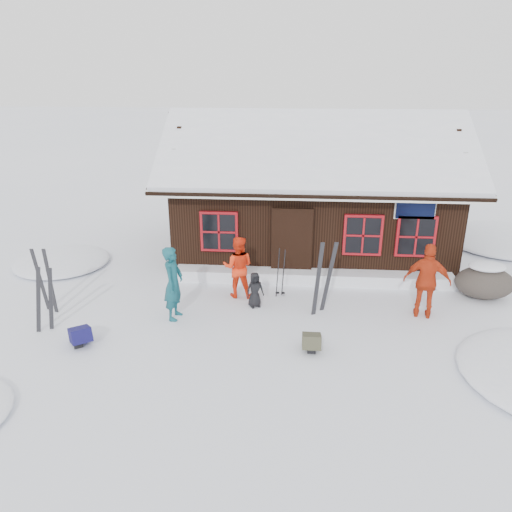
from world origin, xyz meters
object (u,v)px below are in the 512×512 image
(skier_orange_right, at_px, (427,281))
(skier_crouched, at_px, (255,290))
(skier_orange_left, at_px, (238,267))
(ski_poles, at_px, (281,273))
(backpack_olive, at_px, (311,344))
(ski_pair_left, at_px, (45,300))
(skier_teal, at_px, (173,283))
(backpack_blue, at_px, (81,338))
(boulder, at_px, (485,282))

(skier_orange_right, xyz_separation_m, skier_crouched, (-4.05, 0.21, -0.46))
(skier_orange_left, bearing_deg, skier_orange_right, 170.94)
(ski_poles, xyz_separation_m, backpack_olive, (0.74, -2.59, -0.49))
(ski_pair_left, relative_size, ski_poles, 1.18)
(skier_crouched, xyz_separation_m, backpack_olive, (1.35, -1.93, -0.31))
(ski_pair_left, bearing_deg, skier_orange_left, 14.11)
(skier_teal, distance_m, skier_orange_left, 1.89)
(skier_orange_left, relative_size, ski_pair_left, 1.02)
(backpack_blue, bearing_deg, skier_crouched, -3.98)
(skier_orange_left, xyz_separation_m, backpack_blue, (-3.12, -2.66, -0.66))
(boulder, height_order, backpack_olive, boulder)
(boulder, relative_size, ski_poles, 1.10)
(skier_orange_right, bearing_deg, ski_pair_left, 22.24)
(skier_orange_left, xyz_separation_m, backpack_olive, (1.83, -2.51, -0.67))
(skier_orange_left, xyz_separation_m, skier_orange_right, (4.53, -0.78, 0.10))
(skier_orange_left, distance_m, backpack_blue, 4.15)
(skier_orange_left, relative_size, backpack_blue, 2.90)
(skier_crouched, bearing_deg, backpack_olive, -81.02)
(boulder, xyz_separation_m, backpack_olive, (-4.49, -2.92, -0.30))
(ski_poles, bearing_deg, skier_orange_right, -14.07)
(backpack_olive, bearing_deg, skier_teal, 159.78)
(skier_orange_right, bearing_deg, ski_poles, -0.66)
(skier_crouched, distance_m, boulder, 5.92)
(ski_poles, bearing_deg, backpack_blue, -146.87)
(skier_crouched, bearing_deg, ski_poles, 21.24)
(skier_teal, distance_m, backpack_blue, 2.33)
(ski_pair_left, xyz_separation_m, ski_poles, (5.18, 2.20, -0.11))
(skier_teal, relative_size, ski_pair_left, 1.13)
(backpack_blue, relative_size, backpack_olive, 1.07)
(ski_pair_left, bearing_deg, skier_orange_right, -4.42)
(skier_orange_right, bearing_deg, backpack_olive, 45.99)
(skier_orange_right, relative_size, backpack_olive, 3.51)
(skier_orange_right, height_order, skier_crouched, skier_orange_right)
(skier_orange_left, height_order, backpack_blue, skier_orange_left)
(boulder, distance_m, backpack_olive, 5.36)
(skier_crouched, bearing_deg, skier_teal, 175.74)
(boulder, bearing_deg, backpack_olive, -146.93)
(skier_orange_left, relative_size, backpack_olive, 3.11)
(boulder, xyz_separation_m, ski_pair_left, (-10.40, -2.53, 0.31))
(skier_crouched, relative_size, ski_poles, 0.67)
(skier_orange_right, relative_size, ski_pair_left, 1.15)
(skier_crouched, bearing_deg, skier_orange_left, 103.85)
(skier_crouched, xyz_separation_m, ski_pair_left, (-4.57, -1.55, 0.29))
(skier_orange_left, bearing_deg, ski_poles, -174.80)
(skier_orange_right, relative_size, skier_crouched, 2.03)
(ski_pair_left, bearing_deg, boulder, 0.43)
(skier_teal, height_order, ski_poles, skier_teal)
(ski_poles, height_order, backpack_blue, ski_poles)
(skier_crouched, relative_size, backpack_blue, 1.61)
(skier_orange_left, height_order, skier_crouched, skier_orange_left)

